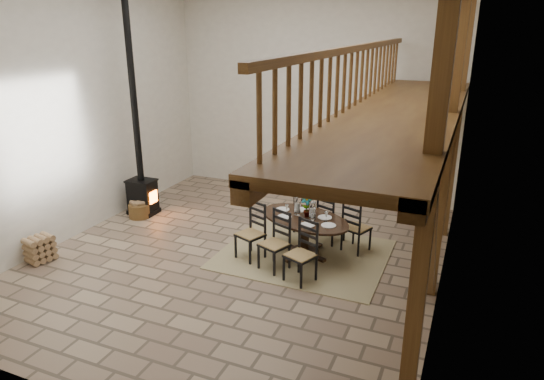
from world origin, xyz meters
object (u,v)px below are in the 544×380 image
at_px(log_basket, 139,210).
at_px(log_stack, 40,249).
at_px(dining_table, 304,235).
at_px(wood_stove, 140,165).

xyz_separation_m(log_basket, log_stack, (-0.32, -2.43, 0.07)).
height_order(dining_table, log_basket, dining_table).
height_order(log_basket, log_stack, log_stack).
height_order(wood_stove, log_basket, wood_stove).
distance_m(dining_table, wood_stove, 4.16).
relative_size(wood_stove, log_stack, 9.26).
bearing_deg(log_basket, dining_table, -4.64).
bearing_deg(dining_table, log_stack, -132.71).
bearing_deg(log_basket, log_stack, -97.50).
distance_m(wood_stove, log_stack, 2.83).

